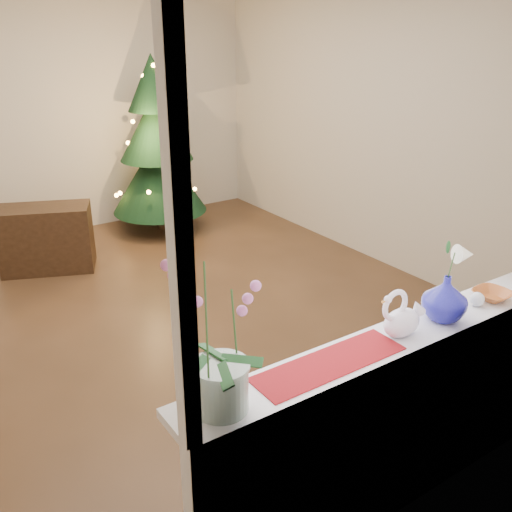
{
  "coord_description": "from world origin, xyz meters",
  "views": [
    {
      "loc": [
        -1.76,
        -3.86,
        2.22
      ],
      "look_at": [
        -0.09,
        -1.4,
        1.0
      ],
      "focal_mm": 40.0,
      "sensor_mm": 36.0,
      "label": 1
    }
  ],
  "objects_px": {
    "swan": "(403,313)",
    "blue_vase": "(445,295)",
    "paperweight": "(477,299)",
    "xmas_tree": "(156,146)",
    "orchid_pot": "(220,333)",
    "amber_dish": "(492,296)",
    "side_table": "(47,239)"
  },
  "relations": [
    {
      "from": "paperweight",
      "to": "xmas_tree",
      "type": "height_order",
      "value": "xmas_tree"
    },
    {
      "from": "orchid_pot",
      "to": "blue_vase",
      "type": "xyz_separation_m",
      "value": [
        1.22,
        -0.0,
        -0.19
      ]
    },
    {
      "from": "xmas_tree",
      "to": "orchid_pot",
      "type": "bearing_deg",
      "value": -112.08
    },
    {
      "from": "orchid_pot",
      "to": "paperweight",
      "type": "relative_size",
      "value": 8.64
    },
    {
      "from": "orchid_pot",
      "to": "swan",
      "type": "height_order",
      "value": "orchid_pot"
    },
    {
      "from": "amber_dish",
      "to": "orchid_pot",
      "type": "bearing_deg",
      "value": 179.74
    },
    {
      "from": "paperweight",
      "to": "amber_dish",
      "type": "relative_size",
      "value": 0.46
    },
    {
      "from": "amber_dish",
      "to": "paperweight",
      "type": "bearing_deg",
      "value": -178.64
    },
    {
      "from": "swan",
      "to": "blue_vase",
      "type": "relative_size",
      "value": 1.04
    },
    {
      "from": "paperweight",
      "to": "amber_dish",
      "type": "xyz_separation_m",
      "value": [
        0.13,
        0.0,
        -0.02
      ]
    },
    {
      "from": "paperweight",
      "to": "amber_dish",
      "type": "distance_m",
      "value": 0.13
    },
    {
      "from": "swan",
      "to": "paperweight",
      "type": "distance_m",
      "value": 0.53
    },
    {
      "from": "amber_dish",
      "to": "side_table",
      "type": "height_order",
      "value": "amber_dish"
    },
    {
      "from": "blue_vase",
      "to": "amber_dish",
      "type": "bearing_deg",
      "value": -0.36
    },
    {
      "from": "side_table",
      "to": "swan",
      "type": "bearing_deg",
      "value": -58.17
    },
    {
      "from": "swan",
      "to": "blue_vase",
      "type": "xyz_separation_m",
      "value": [
        0.28,
        -0.01,
        0.02
      ]
    },
    {
      "from": "paperweight",
      "to": "orchid_pot",
      "type": "bearing_deg",
      "value": 179.59
    },
    {
      "from": "orchid_pot",
      "to": "amber_dish",
      "type": "xyz_separation_m",
      "value": [
        1.6,
        -0.01,
        -0.29
      ]
    },
    {
      "from": "orchid_pot",
      "to": "paperweight",
      "type": "bearing_deg",
      "value": -0.41
    },
    {
      "from": "paperweight",
      "to": "side_table",
      "type": "xyz_separation_m",
      "value": [
        -1.12,
        3.87,
        -0.64
      ]
    },
    {
      "from": "orchid_pot",
      "to": "paperweight",
      "type": "height_order",
      "value": "orchid_pot"
    },
    {
      "from": "side_table",
      "to": "xmas_tree",
      "type": "bearing_deg",
      "value": 41.45
    },
    {
      "from": "xmas_tree",
      "to": "side_table",
      "type": "xyz_separation_m",
      "value": [
        -1.41,
        -0.47,
        -0.65
      ]
    },
    {
      "from": "blue_vase",
      "to": "xmas_tree",
      "type": "distance_m",
      "value": 4.36
    },
    {
      "from": "swan",
      "to": "amber_dish",
      "type": "height_order",
      "value": "swan"
    },
    {
      "from": "orchid_pot",
      "to": "amber_dish",
      "type": "height_order",
      "value": "orchid_pot"
    },
    {
      "from": "orchid_pot",
      "to": "side_table",
      "type": "bearing_deg",
      "value": 84.85
    },
    {
      "from": "blue_vase",
      "to": "side_table",
      "type": "height_order",
      "value": "blue_vase"
    },
    {
      "from": "xmas_tree",
      "to": "side_table",
      "type": "relative_size",
      "value": 2.31
    },
    {
      "from": "swan",
      "to": "blue_vase",
      "type": "bearing_deg",
      "value": -18.88
    },
    {
      "from": "amber_dish",
      "to": "blue_vase",
      "type": "bearing_deg",
      "value": 179.64
    },
    {
      "from": "swan",
      "to": "xmas_tree",
      "type": "height_order",
      "value": "xmas_tree"
    }
  ]
}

